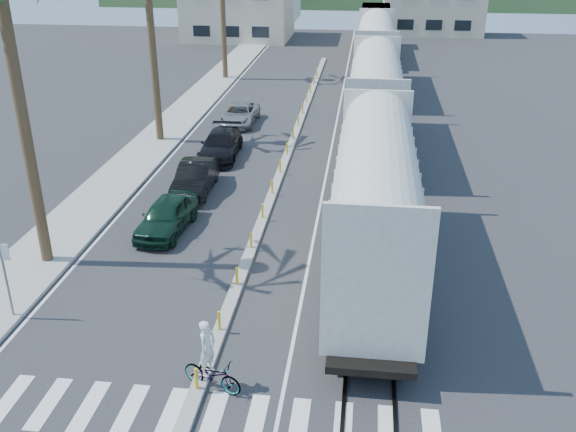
% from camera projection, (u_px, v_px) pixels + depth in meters
% --- Properties ---
extents(ground, '(140.00, 140.00, 0.00)m').
position_uv_depth(ground, '(206.00, 371.00, 19.66)').
color(ground, '#28282B').
rests_on(ground, ground).
extents(sidewalk, '(3.00, 90.00, 0.15)m').
position_uv_depth(sidewalk, '(171.00, 126.00, 43.15)').
color(sidewalk, gray).
rests_on(sidewalk, ground).
extents(rails, '(1.56, 100.00, 0.06)m').
position_uv_depth(rails, '(373.00, 121.00, 44.36)').
color(rails, black).
rests_on(rails, ground).
extents(median, '(0.45, 60.00, 0.85)m').
position_uv_depth(median, '(287.00, 156.00, 37.64)').
color(median, gray).
rests_on(median, ground).
extents(crosswalk, '(14.00, 2.20, 0.01)m').
position_uv_depth(crosswalk, '(188.00, 416.00, 17.86)').
color(crosswalk, silver).
rests_on(crosswalk, ground).
extents(lane_markings, '(9.42, 90.00, 0.01)m').
position_uv_depth(lane_markings, '(264.00, 131.00, 42.47)').
color(lane_markings, silver).
rests_on(lane_markings, ground).
extents(freight_train, '(3.00, 60.94, 5.85)m').
position_uv_depth(freight_train, '(375.00, 83.00, 42.30)').
color(freight_train, beige).
rests_on(freight_train, ground).
extents(street_sign, '(0.60, 0.08, 3.00)m').
position_uv_depth(street_sign, '(4.00, 268.00, 21.47)').
color(street_sign, slate).
rests_on(street_sign, ground).
extents(car_lead, '(2.43, 4.72, 1.52)m').
position_uv_depth(car_lead, '(167.00, 216.00, 28.28)').
color(car_lead, black).
rests_on(car_lead, ground).
extents(car_second, '(1.82, 4.73, 1.54)m').
position_uv_depth(car_second, '(195.00, 178.00, 32.49)').
color(car_second, black).
rests_on(car_second, ground).
extents(car_third, '(2.53, 5.34, 1.50)m').
position_uv_depth(car_third, '(221.00, 145.00, 37.38)').
color(car_third, black).
rests_on(car_third, ground).
extents(car_rear, '(2.26, 4.80, 1.33)m').
position_uv_depth(car_rear, '(240.00, 114.00, 43.67)').
color(car_rear, '#939598').
rests_on(car_rear, ground).
extents(cyclist, '(1.88, 2.34, 2.31)m').
position_uv_depth(cyclist, '(211.00, 368.00, 18.64)').
color(cyclist, '#9EA0A5').
rests_on(cyclist, ground).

